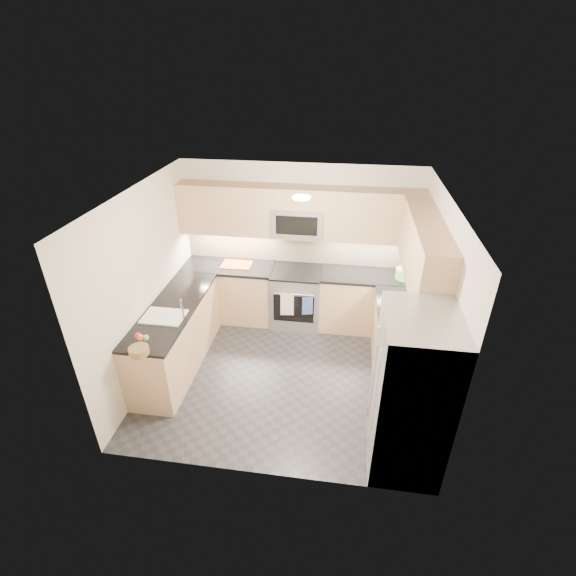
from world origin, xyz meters
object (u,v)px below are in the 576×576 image
(refrigerator, at_px, (410,393))
(utensil_bowl, at_px, (405,274))
(gas_range, at_px, (296,298))
(microwave, at_px, (298,221))
(fruit_basket, at_px, (139,351))
(cutting_board, at_px, (237,265))

(refrigerator, height_order, utensil_bowl, refrigerator)
(refrigerator, relative_size, utensil_bowl, 6.63)
(gas_range, distance_m, microwave, 1.25)
(refrigerator, relative_size, fruit_basket, 8.11)
(utensil_bowl, distance_m, fruit_basket, 3.82)
(utensil_bowl, height_order, fruit_basket, utensil_bowl)
(cutting_board, bearing_deg, refrigerator, -45.84)
(fruit_basket, bearing_deg, refrigerator, -3.20)
(microwave, relative_size, utensil_bowl, 2.80)
(microwave, bearing_deg, utensil_bowl, -5.08)
(utensil_bowl, bearing_deg, refrigerator, -93.83)
(utensil_bowl, bearing_deg, cutting_board, 178.33)
(gas_range, xyz_separation_m, cutting_board, (-0.96, 0.06, 0.49))
(cutting_board, relative_size, fruit_basket, 2.07)
(fruit_basket, bearing_deg, microwave, 58.26)
(cutting_board, xyz_separation_m, fruit_basket, (-0.52, -2.32, 0.03))
(microwave, bearing_deg, fruit_basket, -121.74)
(utensil_bowl, relative_size, cutting_board, 0.59)
(gas_range, height_order, refrigerator, refrigerator)
(microwave, distance_m, fruit_basket, 2.90)
(refrigerator, bearing_deg, gas_range, 120.88)
(refrigerator, xyz_separation_m, utensil_bowl, (0.16, 2.41, 0.12))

